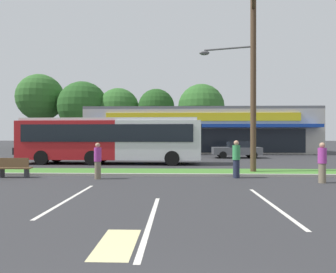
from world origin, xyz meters
name	(u,v)px	position (x,y,z in m)	size (l,w,h in m)	color
grass_median	(174,172)	(0.00, 14.00, 0.06)	(56.00, 2.20, 0.12)	#427A2D
curb_lip	(174,175)	(0.00, 12.78, 0.06)	(56.00, 0.24, 0.12)	#99968C
parking_stripe_0	(70,199)	(-3.22, 7.45, 0.00)	(0.12, 4.80, 0.01)	silver
parking_stripe_1	(151,220)	(-0.44, 5.18, 0.00)	(0.12, 4.80, 0.01)	silver
parking_stripe_2	(272,205)	(2.92, 6.83, 0.00)	(0.12, 4.80, 0.01)	silver
lot_arrow	(117,244)	(-0.92, 3.65, 0.00)	(0.70, 1.60, 0.01)	beige
storefront_building	(199,131)	(2.87, 35.03, 2.63)	(26.24, 11.41, 5.25)	#BCB7AD
tree_far_left	(40,98)	(-22.53, 45.99, 8.34)	(7.67, 7.67, 12.19)	#473323
tree_left	(83,106)	(-14.99, 44.68, 6.73)	(7.94, 7.94, 10.71)	#473323
tree_mid_left	(119,109)	(-9.34, 45.23, 6.34)	(6.70, 6.70, 9.70)	#473323
tree_mid	(156,107)	(-3.14, 43.84, 6.49)	(5.66, 5.66, 9.34)	#473323
tree_mid_right	(201,107)	(3.97, 45.36, 6.58)	(7.45, 7.45, 10.31)	#473323
utility_pole	(250,79)	(4.04, 13.92, 5.01)	(3.16, 2.36, 9.34)	#4C3826
city_bus	(110,139)	(-4.62, 19.09, 1.77)	(12.92, 2.96, 3.25)	#AD191E
bus_stop_bench	(13,167)	(-7.64, 11.98, 0.50)	(1.60, 0.45, 0.95)	brown
car_1	(43,150)	(-12.12, 24.59, 0.73)	(4.55, 1.95, 1.40)	black
car_2	(237,150)	(5.56, 24.94, 0.76)	(4.30, 1.89, 1.48)	#515459
pedestrian_near_bench	(322,163)	(6.32, 10.88, 0.86)	(0.35, 0.35, 1.71)	#726651
pedestrian_by_pole	(98,161)	(-3.50, 11.70, 0.84)	(0.34, 0.34, 1.67)	#726651
pedestrian_mid	(236,159)	(2.98, 12.24, 0.89)	(0.36, 0.36, 1.78)	#1E2338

